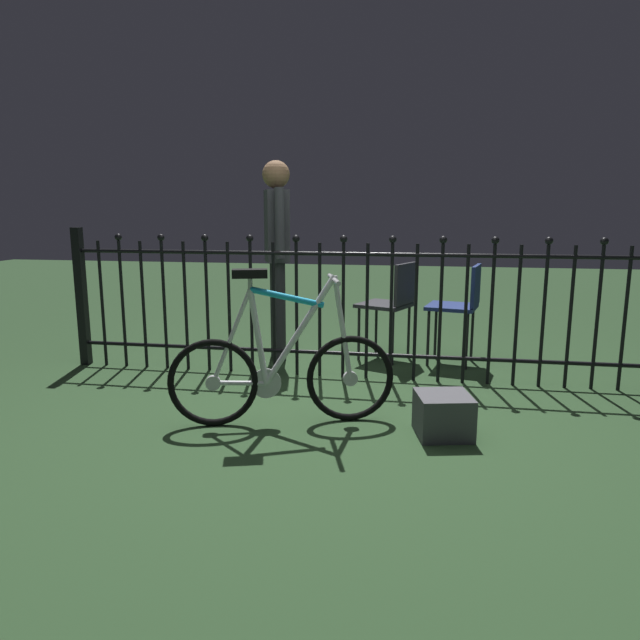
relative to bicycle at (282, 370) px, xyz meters
The scene contains 7 objects.
ground_plane 0.49m from the bicycle, 35.19° to the left, with size 20.00×20.00×0.00m, color #274224.
iron_fence 1.08m from the bicycle, 78.43° to the left, with size 4.52×0.07×1.12m.
bicycle is the anchor object (origin of this frame).
chair_navy 1.94m from the bicycle, 54.43° to the left, with size 0.46×0.46×0.83m.
chair_charcoal 1.72m from the bicycle, 70.71° to the left, with size 0.52×0.52×0.83m.
person_visitor 1.70m from the bicycle, 104.97° to the left, with size 0.28×0.45×1.66m.
display_crate 0.96m from the bicycle, ahead, with size 0.30×0.30×0.24m, color #4C4C51.
Camera 1 is at (0.49, -3.39, 1.26)m, focal length 32.18 mm.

